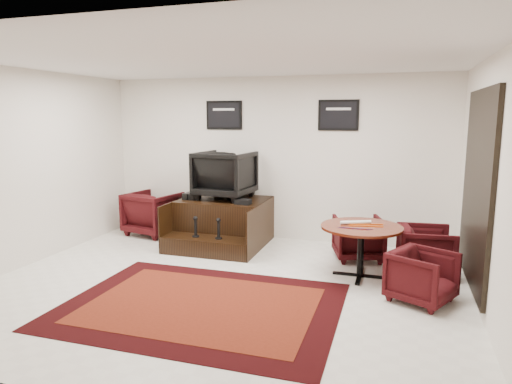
{
  "coord_description": "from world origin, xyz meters",
  "views": [
    {
      "loc": [
        2.07,
        -5.12,
        2.14
      ],
      "look_at": [
        0.18,
        0.9,
        1.08
      ],
      "focal_mm": 32.0,
      "sensor_mm": 36.0,
      "label": 1
    }
  ],
  "objects_px": {
    "shine_chair": "(225,172)",
    "table_chair_back": "(358,236)",
    "meeting_table": "(361,232)",
    "table_chair_window": "(426,248)",
    "table_chair_corner": "(422,274)",
    "shine_podium": "(223,224)",
    "armchair_side": "(153,211)"
  },
  "relations": [
    {
      "from": "armchair_side",
      "to": "table_chair_corner",
      "type": "bearing_deg",
      "value": 169.78
    },
    {
      "from": "armchair_side",
      "to": "table_chair_corner",
      "type": "relative_size",
      "value": 1.29
    },
    {
      "from": "meeting_table",
      "to": "table_chair_back",
      "type": "relative_size",
      "value": 1.51
    },
    {
      "from": "shine_podium",
      "to": "meeting_table",
      "type": "distance_m",
      "value": 2.55
    },
    {
      "from": "shine_podium",
      "to": "armchair_side",
      "type": "height_order",
      "value": "armchair_side"
    },
    {
      "from": "table_chair_back",
      "to": "table_chair_corner",
      "type": "xyz_separation_m",
      "value": [
        0.85,
        -1.43,
        -0.02
      ]
    },
    {
      "from": "table_chair_window",
      "to": "table_chair_corner",
      "type": "bearing_deg",
      "value": 169.63
    },
    {
      "from": "table_chair_back",
      "to": "table_chair_corner",
      "type": "relative_size",
      "value": 1.07
    },
    {
      "from": "armchair_side",
      "to": "table_chair_corner",
      "type": "distance_m",
      "value": 4.9
    },
    {
      "from": "shine_podium",
      "to": "table_chair_back",
      "type": "distance_m",
      "value": 2.26
    },
    {
      "from": "table_chair_corner",
      "to": "armchair_side",
      "type": "bearing_deg",
      "value": 96.08
    },
    {
      "from": "shine_chair",
      "to": "armchair_side",
      "type": "distance_m",
      "value": 1.64
    },
    {
      "from": "shine_chair",
      "to": "armchair_side",
      "type": "xyz_separation_m",
      "value": [
        -1.44,
        0.07,
        -0.77
      ]
    },
    {
      "from": "shine_podium",
      "to": "shine_chair",
      "type": "bearing_deg",
      "value": 90.0
    },
    {
      "from": "shine_podium",
      "to": "table_chair_window",
      "type": "xyz_separation_m",
      "value": [
        3.2,
        -0.56,
        0.01
      ]
    },
    {
      "from": "shine_chair",
      "to": "table_chair_window",
      "type": "distance_m",
      "value": 3.38
    },
    {
      "from": "meeting_table",
      "to": "table_chair_window",
      "type": "distance_m",
      "value": 0.96
    },
    {
      "from": "shine_podium",
      "to": "table_chair_back",
      "type": "relative_size",
      "value": 2.12
    },
    {
      "from": "armchair_side",
      "to": "table_chair_window",
      "type": "distance_m",
      "value": 4.71
    },
    {
      "from": "table_chair_window",
      "to": "armchair_side",
      "type": "bearing_deg",
      "value": 75.06
    },
    {
      "from": "shine_podium",
      "to": "table_chair_corner",
      "type": "height_order",
      "value": "shine_podium"
    },
    {
      "from": "table_chair_back",
      "to": "shine_chair",
      "type": "bearing_deg",
      "value": -24.59
    },
    {
      "from": "shine_podium",
      "to": "table_chair_window",
      "type": "height_order",
      "value": "shine_podium"
    },
    {
      "from": "meeting_table",
      "to": "table_chair_corner",
      "type": "bearing_deg",
      "value": -40.53
    },
    {
      "from": "armchair_side",
      "to": "shine_podium",
      "type": "bearing_deg",
      "value": -177.25
    },
    {
      "from": "armchair_side",
      "to": "meeting_table",
      "type": "relative_size",
      "value": 0.8
    },
    {
      "from": "shine_chair",
      "to": "table_chair_back",
      "type": "xyz_separation_m",
      "value": [
        2.26,
        -0.31,
        -0.85
      ]
    },
    {
      "from": "armchair_side",
      "to": "table_chair_back",
      "type": "height_order",
      "value": "armchair_side"
    },
    {
      "from": "shine_podium",
      "to": "shine_chair",
      "type": "xyz_separation_m",
      "value": [
        -0.0,
        0.15,
        0.85
      ]
    },
    {
      "from": "table_chair_back",
      "to": "table_chair_corner",
      "type": "bearing_deg",
      "value": 103.91
    },
    {
      "from": "shine_chair",
      "to": "table_chair_back",
      "type": "bearing_deg",
      "value": 177.3
    },
    {
      "from": "shine_chair",
      "to": "table_chair_back",
      "type": "distance_m",
      "value": 2.43
    }
  ]
}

